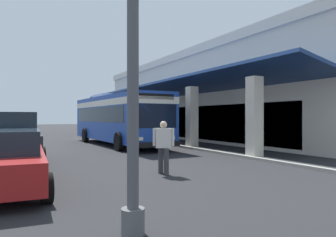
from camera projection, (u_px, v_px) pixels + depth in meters
ground at (183, 137)px, 29.22m from camera, size 120.00×120.00×0.00m
curb_strip at (137, 139)px, 25.14m from camera, size 37.15×0.50×0.12m
plaza_building at (233, 98)px, 29.59m from camera, size 31.26×16.36×7.09m
transit_bus at (117, 116)px, 20.45m from camera, size 11.28×3.06×3.34m
parked_suv_charcoal at (9, 137)px, 12.02m from camera, size 4.82×2.25×1.97m
parked_sedan_red at (4, 160)px, 7.60m from camera, size 4.52×2.23×1.47m
pedestrian at (164, 144)px, 9.91m from camera, size 0.46×0.57×1.67m
potted_palm at (137, 129)px, 29.15m from camera, size 1.84×1.63×2.68m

